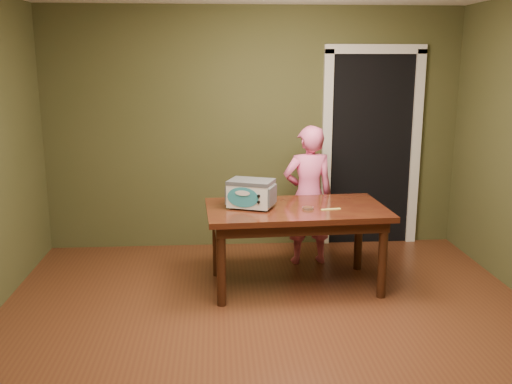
% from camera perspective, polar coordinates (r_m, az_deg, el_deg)
% --- Properties ---
extents(floor, '(5.00, 5.00, 0.00)m').
position_cam_1_polar(floor, '(4.21, 2.16, -15.83)').
color(floor, '#592E19').
rests_on(floor, ground).
extents(room_shell, '(4.52, 5.02, 2.61)m').
position_cam_1_polar(room_shell, '(3.70, 2.39, 7.97)').
color(room_shell, '#464726').
rests_on(room_shell, ground).
extents(doorway, '(1.10, 0.66, 2.25)m').
position_cam_1_polar(doorway, '(6.74, 10.75, 4.47)').
color(doorway, black).
rests_on(doorway, ground).
extents(dining_table, '(1.64, 0.98, 0.75)m').
position_cam_1_polar(dining_table, '(5.14, 4.02, -2.59)').
color(dining_table, '#36130C').
rests_on(dining_table, floor).
extents(toy_oven, '(0.47, 0.39, 0.25)m').
position_cam_1_polar(toy_oven, '(5.06, -0.51, -0.07)').
color(toy_oven, '#4C4F54').
rests_on(toy_oven, dining_table).
extents(baking_pan, '(0.10, 0.10, 0.02)m').
position_cam_1_polar(baking_pan, '(5.05, 5.21, -1.60)').
color(baking_pan, silver).
rests_on(baking_pan, dining_table).
extents(spatula, '(0.18, 0.06, 0.01)m').
position_cam_1_polar(spatula, '(5.06, 7.50, -1.72)').
color(spatula, '#FFF66E').
rests_on(spatula, dining_table).
extents(child, '(0.55, 0.39, 1.41)m').
position_cam_1_polar(child, '(5.76, 5.25, -0.34)').
color(child, pink).
rests_on(child, floor).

